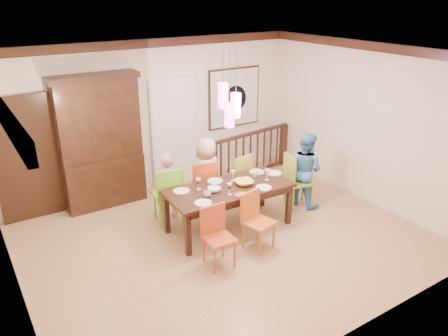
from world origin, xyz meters
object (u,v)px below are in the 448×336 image
chair_far_left (168,190)px  china_hutch (100,142)px  balustrade (250,153)px  chair_end_right (299,177)px  dining_table (229,192)px  person_end_right (305,169)px  person_far_left (167,186)px  person_far_mid (207,174)px

chair_far_left → china_hutch: size_ratio=0.43×
chair_far_left → balustrade: bearing=-149.3°
china_hutch → balustrade: bearing=-6.4°
chair_end_right → dining_table: bearing=106.2°
dining_table → person_end_right: person_end_right is taller
china_hutch → person_far_left: china_hutch is taller
dining_table → person_far_mid: person_far_mid is taller
balustrade → person_far_left: bearing=-169.0°
dining_table → balustrade: balustrade is taller
china_hutch → person_far_left: size_ratio=2.05×
dining_table → balustrade: 2.34m
dining_table → china_hutch: size_ratio=0.87×
balustrade → person_end_right: 1.68m
balustrade → person_end_right: person_end_right is taller
person_far_mid → dining_table: bearing=79.0°
dining_table → china_hutch: bearing=127.2°
chair_far_left → chair_end_right: chair_far_left is taller
person_far_mid → chair_far_left: bearing=1.6°
chair_far_left → person_far_left: (0.06, 0.16, -0.00)m
person_far_mid → person_far_left: bearing=-9.7°
chair_end_right → china_hutch: china_hutch is taller
chair_end_right → chair_far_left: bearing=88.3°
chair_far_left → person_end_right: bearing=172.4°
person_end_right → chair_end_right: bearing=80.2°
china_hutch → balustrade: china_hutch is taller
dining_table → balustrade: (1.64, 1.66, -0.16)m
china_hutch → chair_end_right: bearing=-34.5°
chair_end_right → balustrade: size_ratio=0.46×
dining_table → chair_far_left: (-0.75, 0.74, -0.07)m
person_end_right → china_hutch: bearing=45.1°
person_end_right → dining_table: bearing=78.1°
chair_far_left → balustrade: chair_far_left is taller
chair_far_left → balustrade: size_ratio=0.48×
dining_table → balustrade: size_ratio=0.97×
chair_end_right → balustrade: 1.68m
balustrade → chair_far_left: bearing=-166.1°
chair_far_left → person_far_mid: 0.84m
dining_table → person_far_mid: 0.85m
chair_end_right → person_far_mid: bearing=75.8°
china_hutch → person_far_mid: china_hutch is taller
chair_end_right → person_far_mid: (-1.43, 0.86, 0.09)m
balustrade → person_end_right: size_ratio=1.56×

